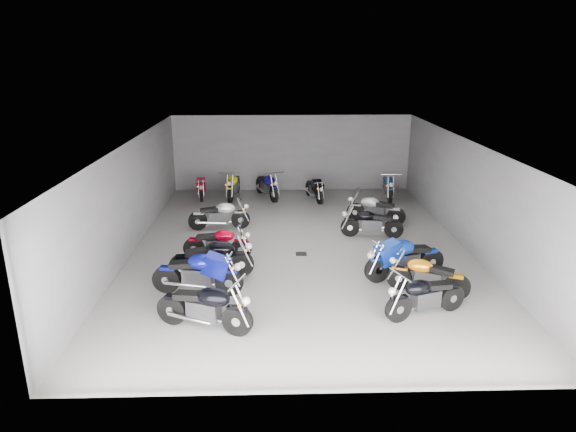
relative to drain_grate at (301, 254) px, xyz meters
name	(u,v)px	position (x,y,z in m)	size (l,w,h in m)	color
ground	(300,248)	(0.00, 0.50, -0.01)	(14.00, 14.00, 0.00)	gray
wall_back	(292,153)	(0.00, 7.50, 1.59)	(10.00, 0.10, 3.20)	slate
wall_left	(130,199)	(-5.00, 0.50, 1.59)	(0.10, 14.00, 3.20)	slate
wall_right	(469,196)	(5.00, 0.50, 1.59)	(0.10, 14.00, 3.20)	slate
ceiling	(301,142)	(0.00, 0.50, 3.21)	(10.00, 14.00, 0.04)	black
drain_grate	(301,254)	(0.00, 0.00, 0.00)	(0.32, 0.32, 0.01)	black
motorcycle_left_a	(205,307)	(-2.27, -4.25, 0.53)	(2.13, 0.90, 0.98)	black
motorcycle_left_b	(199,273)	(-2.64, -2.53, 0.54)	(2.26, 0.54, 1.00)	black
motorcycle_left_c	(213,259)	(-2.41, -1.58, 0.53)	(2.22, 0.50, 0.98)	black
motorcycle_left_d	(218,243)	(-2.39, -0.26, 0.47)	(1.98, 0.43, 0.87)	black
motorcycle_left_f	(220,215)	(-2.59, 2.34, 0.49)	(2.06, 0.45, 0.90)	black
motorcycle_right_a	(425,296)	(2.55, -3.80, 0.49)	(1.97, 0.85, 0.90)	black
motorcycle_right_b	(427,275)	(2.92, -2.68, 0.47)	(1.89, 0.92, 0.88)	black
motorcycle_right_c	(404,258)	(2.58, -1.75, 0.55)	(2.23, 0.85, 1.01)	black
motorcycle_right_e	(371,223)	(2.31, 1.41, 0.47)	(1.99, 0.49, 0.88)	black
motorcycle_right_f	(375,209)	(2.71, 2.85, 0.49)	(1.94, 0.97, 0.91)	black
motorcycle_back_a	(201,187)	(-3.74, 6.33, 0.45)	(0.43, 1.89, 0.83)	black
motorcycle_back_b	(233,185)	(-2.43, 6.29, 0.52)	(0.49, 2.18, 0.96)	black
motorcycle_back_c	(267,185)	(-1.05, 6.22, 0.52)	(0.96, 2.08, 0.96)	black
motorcycle_back_d	(315,189)	(0.85, 5.85, 0.45)	(0.60, 1.89, 0.84)	black
motorcycle_back_f	(388,186)	(3.85, 6.01, 0.51)	(0.47, 2.13, 0.94)	black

